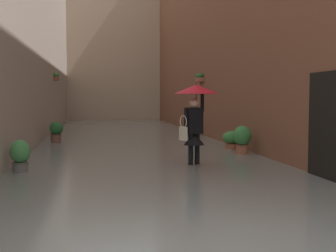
# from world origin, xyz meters

# --- Properties ---
(ground_plane) EXTENTS (65.46, 65.46, 0.00)m
(ground_plane) POSITION_xyz_m (0.00, -13.09, 0.00)
(ground_plane) COLOR #605B56
(flood_water) EXTENTS (7.23, 32.19, 0.09)m
(flood_water) POSITION_xyz_m (0.00, -13.09, 0.05)
(flood_water) COLOR slate
(flood_water) RESTS_ON ground_plane
(building_facade_far) EXTENTS (10.03, 1.80, 8.87)m
(building_facade_far) POSITION_xyz_m (0.00, -27.09, 4.44)
(building_facade_far) COLOR tan
(building_facade_far) RESTS_ON ground_plane
(person_wading) EXTENTS (1.07, 1.07, 2.06)m
(person_wading) POSITION_xyz_m (-1.05, -5.61, 1.47)
(person_wading) COLOR #4C4233
(person_wading) RESTS_ON ground_plane
(potted_plant_mid_left) EXTENTS (0.53, 0.53, 0.93)m
(potted_plant_mid_left) POSITION_xyz_m (-2.80, -13.69, 0.52)
(potted_plant_mid_left) COLOR brown
(potted_plant_mid_left) RESTS_ON ground_plane
(potted_plant_near_right) EXTENTS (0.38, 0.38, 0.78)m
(potted_plant_near_right) POSITION_xyz_m (2.80, -12.45, 0.41)
(potted_plant_near_right) COLOR brown
(potted_plant_near_right) RESTS_ON ground_plane
(potted_plant_near_left) EXTENTS (0.52, 0.52, 0.89)m
(potted_plant_near_left) POSITION_xyz_m (-2.81, -7.32, 0.52)
(potted_plant_near_left) COLOR #9E563D
(potted_plant_near_left) RESTS_ON ground_plane
(potted_plant_far_right) EXTENTS (0.47, 0.47, 0.82)m
(potted_plant_far_right) POSITION_xyz_m (2.67, -11.44, 0.47)
(potted_plant_far_right) COLOR brown
(potted_plant_far_right) RESTS_ON ground_plane
(potted_plant_mid_right) EXTENTS (0.44, 0.44, 0.77)m
(potted_plant_mid_right) POSITION_xyz_m (2.90, -5.28, 0.43)
(potted_plant_mid_right) COLOR #66605B
(potted_plant_mid_right) RESTS_ON ground_plane
(potted_plant_far_left) EXTENTS (0.62, 0.62, 0.65)m
(potted_plant_far_left) POSITION_xyz_m (-2.91, -8.55, 0.37)
(potted_plant_far_left) COLOR #9E563D
(potted_plant_far_left) RESTS_ON ground_plane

